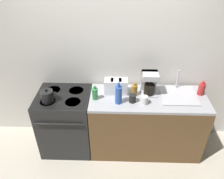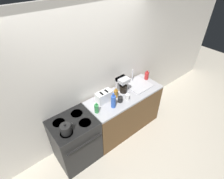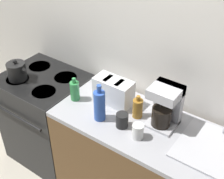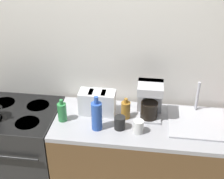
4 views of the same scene
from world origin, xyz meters
name	(u,v)px [view 1 (image 1 of 4)]	position (x,y,z in m)	size (l,w,h in m)	color
ground_plane	(107,161)	(0.00, 0.00, 0.00)	(12.00, 12.00, 0.00)	beige
wall_back	(108,58)	(0.00, 0.68, 1.30)	(8.00, 0.05, 2.60)	silver
stove	(66,121)	(-0.59, 0.31, 0.47)	(0.71, 0.66, 0.92)	black
counter_block	(146,123)	(0.55, 0.31, 0.46)	(1.54, 0.61, 0.92)	brown
kettle	(47,96)	(-0.74, 0.19, 1.00)	(0.20, 0.16, 0.19)	black
toaster	(116,86)	(0.12, 0.40, 1.02)	(0.30, 0.15, 0.20)	white
coffee_maker	(149,83)	(0.55, 0.41, 1.08)	(0.20, 0.20, 0.32)	#B7B7BC
sink_tray	(179,94)	(0.94, 0.36, 0.93)	(0.46, 0.44, 0.28)	#B7B7BC
bottle_amber	(134,90)	(0.36, 0.36, 0.99)	(0.08, 0.08, 0.18)	#9E6B23
bottle_blue	(119,95)	(0.15, 0.18, 1.04)	(0.08, 0.08, 0.29)	#2D56B7
bottle_red	(202,89)	(1.24, 0.40, 1.00)	(0.09, 0.09, 0.20)	#B72828
bottle_green	(95,94)	(-0.15, 0.25, 1.00)	(0.07, 0.07, 0.20)	#338C47
cup_white	(145,100)	(0.48, 0.17, 0.97)	(0.08, 0.08, 0.11)	white
cup_black	(133,98)	(0.33, 0.20, 0.97)	(0.09, 0.09, 0.11)	black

